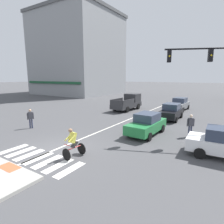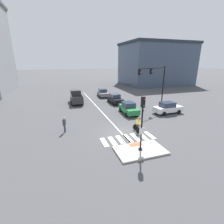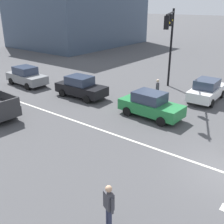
{
  "view_description": "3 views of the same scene",
  "coord_description": "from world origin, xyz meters",
  "px_view_note": "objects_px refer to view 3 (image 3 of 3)",
  "views": [
    {
      "loc": [
        8.49,
        -7.11,
        4.36
      ],
      "look_at": [
        1.02,
        4.58,
        1.73
      ],
      "focal_mm": 29.76,
      "sensor_mm": 36.0,
      "label": 1
    },
    {
      "loc": [
        -6.04,
        -14.36,
        7.16
      ],
      "look_at": [
        -0.0,
        3.57,
        1.24
      ],
      "focal_mm": 26.12,
      "sensor_mm": 36.0,
      "label": 2
    },
    {
      "loc": [
        -11.13,
        -2.16,
        6.9
      ],
      "look_at": [
        -1.29,
        5.48,
        1.89
      ],
      "focal_mm": 44.06,
      "sensor_mm": 36.0,
      "label": 3
    }
  ],
  "objects_px": {
    "car_white_cross_right": "(207,90)",
    "car_green_eastbound_mid": "(151,105)",
    "pedestrian_at_curb_left": "(109,204)",
    "traffic_light_mast": "(170,35)",
    "pedestrian_waiting_far_side": "(157,88)",
    "car_black_eastbound_far": "(81,87)",
    "car_grey_eastbound_distant": "(26,76)"
  },
  "relations": [
    {
      "from": "pedestrian_at_curb_left",
      "to": "traffic_light_mast",
      "type": "bearing_deg",
      "value": 20.55
    },
    {
      "from": "car_black_eastbound_far",
      "to": "pedestrian_at_curb_left",
      "type": "distance_m",
      "value": 13.59
    },
    {
      "from": "car_green_eastbound_mid",
      "to": "pedestrian_waiting_far_side",
      "type": "distance_m",
      "value": 3.17
    },
    {
      "from": "car_black_eastbound_far",
      "to": "pedestrian_at_curb_left",
      "type": "height_order",
      "value": "pedestrian_at_curb_left"
    },
    {
      "from": "pedestrian_at_curb_left",
      "to": "car_black_eastbound_far",
      "type": "bearing_deg",
      "value": 47.55
    },
    {
      "from": "car_green_eastbound_mid",
      "to": "pedestrian_at_curb_left",
      "type": "xyz_separation_m",
      "value": [
        -9.01,
        -3.75,
        0.17
      ]
    },
    {
      "from": "traffic_light_mast",
      "to": "car_grey_eastbound_distant",
      "type": "xyz_separation_m",
      "value": [
        -5.56,
        10.82,
        -3.74
      ]
    },
    {
      "from": "traffic_light_mast",
      "to": "car_black_eastbound_far",
      "type": "relative_size",
      "value": 1.55
    },
    {
      "from": "car_white_cross_right",
      "to": "car_green_eastbound_mid",
      "type": "height_order",
      "value": "same"
    },
    {
      "from": "traffic_light_mast",
      "to": "car_white_cross_right",
      "type": "bearing_deg",
      "value": -87.66
    },
    {
      "from": "pedestrian_at_curb_left",
      "to": "car_grey_eastbound_distant",
      "type": "bearing_deg",
      "value": 61.86
    },
    {
      "from": "pedestrian_at_curb_left",
      "to": "pedestrian_waiting_far_side",
      "type": "relative_size",
      "value": 1.0
    },
    {
      "from": "car_black_eastbound_far",
      "to": "pedestrian_waiting_far_side",
      "type": "relative_size",
      "value": 2.48
    },
    {
      "from": "car_black_eastbound_far",
      "to": "car_green_eastbound_mid",
      "type": "height_order",
      "value": "same"
    },
    {
      "from": "car_grey_eastbound_distant",
      "to": "pedestrian_waiting_far_side",
      "type": "distance_m",
      "value": 11.71
    },
    {
      "from": "pedestrian_waiting_far_side",
      "to": "pedestrian_at_curb_left",
      "type": "bearing_deg",
      "value": -157.66
    },
    {
      "from": "traffic_light_mast",
      "to": "pedestrian_waiting_far_side",
      "type": "relative_size",
      "value": 3.85
    },
    {
      "from": "car_green_eastbound_mid",
      "to": "car_black_eastbound_far",
      "type": "bearing_deg",
      "value": 88.52
    },
    {
      "from": "car_green_eastbound_mid",
      "to": "car_grey_eastbound_distant",
      "type": "height_order",
      "value": "same"
    },
    {
      "from": "car_black_eastbound_far",
      "to": "car_grey_eastbound_distant",
      "type": "bearing_deg",
      "value": 95.02
    },
    {
      "from": "car_black_eastbound_far",
      "to": "pedestrian_at_curb_left",
      "type": "bearing_deg",
      "value": -132.45
    },
    {
      "from": "car_black_eastbound_far",
      "to": "car_grey_eastbound_distant",
      "type": "height_order",
      "value": "same"
    },
    {
      "from": "car_white_cross_right",
      "to": "traffic_light_mast",
      "type": "bearing_deg",
      "value": 92.34
    },
    {
      "from": "car_black_eastbound_far",
      "to": "traffic_light_mast",
      "type": "bearing_deg",
      "value": -43.15
    },
    {
      "from": "traffic_light_mast",
      "to": "car_black_eastbound_far",
      "type": "distance_m",
      "value": 7.83
    },
    {
      "from": "traffic_light_mast",
      "to": "car_black_eastbound_far",
      "type": "bearing_deg",
      "value": 136.85
    },
    {
      "from": "car_black_eastbound_far",
      "to": "pedestrian_at_curb_left",
      "type": "relative_size",
      "value": 2.48
    },
    {
      "from": "traffic_light_mast",
      "to": "car_white_cross_right",
      "type": "relative_size",
      "value": 1.55
    },
    {
      "from": "car_grey_eastbound_distant",
      "to": "pedestrian_at_curb_left",
      "type": "height_order",
      "value": "pedestrian_at_curb_left"
    },
    {
      "from": "car_grey_eastbound_distant",
      "to": "pedestrian_waiting_far_side",
      "type": "xyz_separation_m",
      "value": [
        3.32,
        -11.23,
        0.17
      ]
    },
    {
      "from": "car_white_cross_right",
      "to": "car_black_eastbound_far",
      "type": "xyz_separation_m",
      "value": [
        -5.15,
        7.95,
        0.0
      ]
    },
    {
      "from": "car_black_eastbound_far",
      "to": "pedestrian_waiting_far_side",
      "type": "distance_m",
      "value": 5.82
    }
  ]
}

